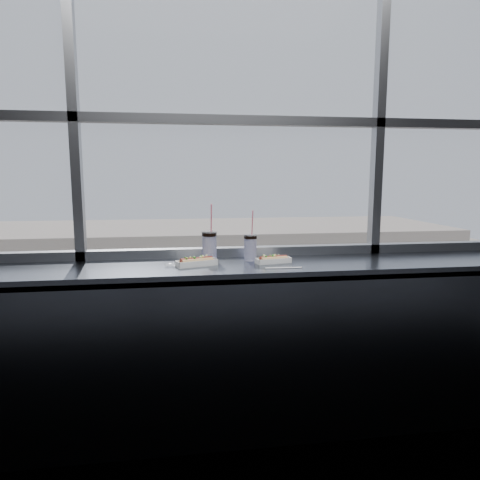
{
  "coord_description": "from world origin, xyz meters",
  "views": [
    {
      "loc": [
        -0.38,
        -1.34,
        1.63
      ],
      "look_at": [
        -0.0,
        1.23,
        1.25
      ],
      "focal_mm": 32.0,
      "sensor_mm": 36.0,
      "label": 1
    }
  ],
  "objects": [
    {
      "name": "plaza_ground",
      "position": [
        0.0,
        45.0,
        -11.0
      ],
      "size": [
        120.0,
        120.0,
        0.0
      ],
      "primitive_type": "plane",
      "color": "#B1A593",
      "rests_on": "ground"
    },
    {
      "name": "far_building",
      "position": [
        0.0,
        39.5,
        -7.0
      ],
      "size": [
        50.0,
        14.0,
        8.0
      ],
      "primitive_type": "cube",
      "color": "#BEAC9C",
      "rests_on": "plaza_ground"
    },
    {
      "name": "car_far_a",
      "position": [
        -11.26,
        25.5,
        -9.9
      ],
      "size": [
        3.05,
        6.39,
        2.07
      ],
      "primitive_type": "imported",
      "rotation": [
        0.0,
        0.0,
        1.5
      ],
      "color": "black",
      "rests_on": "street_asphalt"
    },
    {
      "name": "window_glass",
      "position": [
        0.0,
        1.52,
        2.3
      ],
      "size": [
        6.0,
        0.0,
        6.0
      ],
      "primitive_type": "plane",
      "rotation": [
        1.57,
        0.0,
        0.0
      ],
      "color": "silver",
      "rests_on": "ground"
    },
    {
      "name": "pedestrian_c",
      "position": [
        5.58,
        28.86,
        -10.02
      ],
      "size": [
        0.84,
        0.63,
        1.89
      ],
      "primitive_type": "imported",
      "rotation": [
        0.0,
        0.0,
        3.14
      ],
      "color": "#66605B",
      "rests_on": "far_sidewalk"
    },
    {
      "name": "wall_back_lower",
      "position": [
        0.0,
        1.5,
        0.55
      ],
      "size": [
        6.0,
        0.0,
        6.0
      ],
      "primitive_type": "plane",
      "rotation": [
        1.57,
        0.0,
        0.0
      ],
      "color": "black",
      "rests_on": "ground"
    },
    {
      "name": "car_near_b",
      "position": [
        -7.22,
        17.5,
        -10.01
      ],
      "size": [
        2.74,
        5.73,
        1.86
      ],
      "primitive_type": "imported",
      "rotation": [
        0.0,
        0.0,
        1.49
      ],
      "color": "#343434",
      "rests_on": "street_asphalt"
    },
    {
      "name": "car_near_d",
      "position": [
        5.21,
        17.5,
        -9.89
      ],
      "size": [
        3.04,
        6.45,
        2.1
      ],
      "primitive_type": "imported",
      "rotation": [
        0.0,
        0.0,
        1.64
      ],
      "color": "white",
      "rests_on": "street_asphalt"
    },
    {
      "name": "far_sidewalk",
      "position": [
        0.0,
        29.5,
        -10.98
      ],
      "size": [
        80.0,
        6.0,
        0.04
      ],
      "primitive_type": "cube",
      "color": "#B1A593",
      "rests_on": "plaza_ground"
    },
    {
      "name": "wrapper",
      "position": [
        -0.41,
        1.2,
        1.11
      ],
      "size": [
        0.1,
        0.07,
        0.02
      ],
      "primitive_type": "ellipsoid",
      "color": "silver",
      "rests_on": "counter"
    },
    {
      "name": "car_far_b",
      "position": [
        2.92,
        25.5,
        -9.86
      ],
      "size": [
        2.79,
        6.51,
        2.16
      ],
      "primitive_type": "imported",
      "rotation": [
        0.0,
        0.0,
        1.59
      ],
      "color": "maroon",
      "rests_on": "street_asphalt"
    },
    {
      "name": "pedestrian_d",
      "position": [
        8.05,
        30.39,
        -9.93
      ],
      "size": [
        0.69,
        0.91,
        2.06
      ],
      "primitive_type": "imported",
      "rotation": [
        0.0,
        0.0,
        1.57
      ],
      "color": "#66605B",
      "rests_on": "far_sidewalk"
    },
    {
      "name": "counter",
      "position": [
        0.0,
        1.23,
        1.07
      ],
      "size": [
        6.0,
        0.55,
        0.06
      ],
      "primitive_type": "cube",
      "color": "slate",
      "rests_on": "ground"
    },
    {
      "name": "soda_cup_left",
      "position": [
        -0.18,
        1.35,
        1.21
      ],
      "size": [
        0.1,
        0.1,
        0.37
      ],
      "color": "white",
      "rests_on": "counter"
    },
    {
      "name": "street_asphalt",
      "position": [
        0.0,
        21.5,
        -10.97
      ],
      "size": [
        80.0,
        10.0,
        0.06
      ],
      "primitive_type": "cube",
      "color": "black",
      "rests_on": "plaza_ground"
    },
    {
      "name": "hotdog_tray_right",
      "position": [
        0.21,
        1.22,
        1.12
      ],
      "size": [
        0.23,
        0.11,
        0.05
      ],
      "rotation": [
        0.0,
        0.0,
        0.19
      ],
      "color": "white",
      "rests_on": "counter"
    },
    {
      "name": "soda_cup_right",
      "position": [
        0.08,
        1.33,
        1.19
      ],
      "size": [
        0.09,
        0.09,
        0.32
      ],
      "color": "white",
      "rests_on": "counter"
    },
    {
      "name": "hotdog_tray_left",
      "position": [
        -0.27,
        1.21,
        1.12
      ],
      "size": [
        0.26,
        0.16,
        0.06
      ],
      "rotation": [
        0.0,
        0.0,
        0.32
      ],
      "color": "white",
      "rests_on": "counter"
    },
    {
      "name": "pedestrian_b",
      "position": [
        0.9,
        29.81,
        -9.97
      ],
      "size": [
        0.88,
        0.66,
        1.98
      ],
      "primitive_type": "imported",
      "rotation": [
        0.0,
        0.0,
        3.14
      ],
      "color": "#66605B",
      "rests_on": "far_sidewalk"
    },
    {
      "name": "tree_right",
      "position": [
        12.28,
        29.5,
        -7.19
      ],
      "size": [
        3.59,
        3.59,
        5.61
      ],
      "color": "#47382B",
      "rests_on": "far_sidewalk"
    },
    {
      "name": "pedestrian_a",
      "position": [
        -4.82,
        28.51,
        -10.0
      ],
      "size": [
        0.64,
        0.86,
        1.93
      ],
      "primitive_type": "imported",
      "rotation": [
        0.0,
        0.0,
        1.57
      ],
      "color": "#66605B",
      "rests_on": "far_sidewalk"
    },
    {
      "name": "car_far_c",
      "position": [
        13.75,
        25.5,
        -9.8
      ],
      "size": [
        3.73,
        7.17,
        2.28
      ],
      "primitive_type": "imported",
      "rotation": [
        0.0,
        0.0,
        1.7
      ],
      "color": "beige",
      "rests_on": "street_asphalt"
    },
    {
      "name": "tree_left",
      "position": [
        -9.22,
        29.5,
        -7.6
      ],
      "size": [
        3.21,
        3.21,
        5.01
      ],
      "color": "#47382B",
      "rests_on": "far_sidewalk"
    },
    {
      "name": "window_mullions",
      "position": [
        0.0,
        1.5,
        2.3
      ],
      "size": [
        6.0,
        0.08,
        2.4
      ],
      "primitive_type": null,
      "color": "gray",
      "rests_on": "ground"
    },
    {
      "name": "counter_fascia",
      "position": [
        0.0,
        0.97,
        0.55
      ],
      "size": [
        6.0,
        0.04,
        1.04
      ],
      "primitive_type": "cube",
      "color": "slate",
      "rests_on": "ground"
    },
    {
      "name": "tree_center",
      "position": [
        -0.39,
        29.5,
        -7.18
      ],
      "size": [
        3.61,
        3.61,
        5.64
      ],
      "color": "#47382B",
      "rests_on": "far_sidewalk"
    },
    {
      "name": "loose_straw",
      "position": [
        0.23,
        1.06,
        1.1
      ],
      "size": [
        0.22,
        0.02,
        0.01
      ],
      "primitive_type": "cylinder",
      "rotation": [
        0.0,
        1.57,
        -0.06
      ],
      "color": "white",
      "rests_on": "counter"
    }
  ]
}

